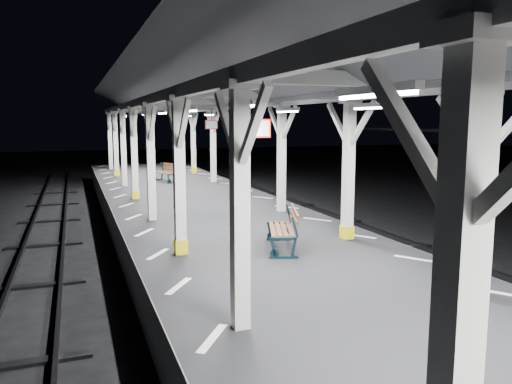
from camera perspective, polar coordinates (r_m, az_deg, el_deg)
ground at (r=9.87m, az=5.87°, el=-14.58°), size 120.00×120.00×0.00m
platform at (r=9.69m, az=5.91°, el=-11.85°), size 6.00×50.00×1.00m
hazard_stripes_left at (r=8.78m, az=-8.83°, el=-10.57°), size 1.00×48.00×0.01m
hazard_stripes_right at (r=10.80m, az=17.82°, el=-7.30°), size 1.00×48.00×0.01m
track_left at (r=9.03m, az=-25.52°, el=-17.06°), size 2.20×60.00×0.16m
track_right at (r=12.73m, az=26.87°, el=-9.78°), size 2.20×60.00×0.16m
canopy at (r=9.12m, az=6.34°, el=12.82°), size 5.40×49.00×4.65m
bench_mid at (r=10.99m, az=3.42°, el=-4.11°), size 1.11×1.76×0.90m
bench_far at (r=23.59m, az=-10.12°, el=2.26°), size 0.97×1.64×0.84m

